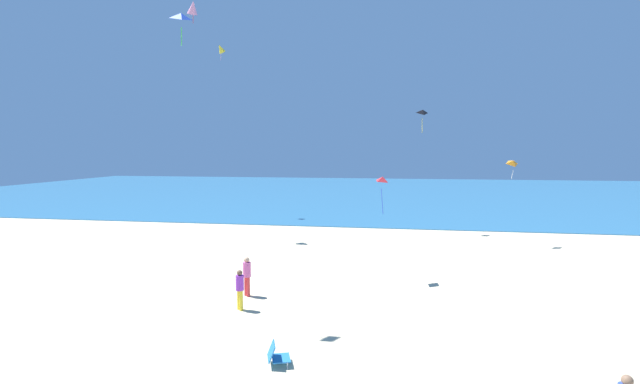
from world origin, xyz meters
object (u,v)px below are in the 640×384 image
object	(u,v)px
beach_chair_near_camera	(276,355)
person_3	(240,287)
kite_blue	(181,16)
kite_black	(423,112)
kite_red	(383,179)
kite_orange	(514,163)
kite_yellow	(221,49)
person_0	(247,274)
kite_pink	(193,8)

from	to	relation	value
beach_chair_near_camera	person_3	world-z (taller)	person_3
kite_blue	kite_black	bearing A→B (deg)	64.12
kite_black	kite_red	bearing A→B (deg)	-100.46
kite_orange	kite_red	world-z (taller)	kite_orange
person_3	kite_yellow	world-z (taller)	kite_yellow
kite_yellow	kite_orange	bearing A→B (deg)	-23.04
person_3	kite_yellow	xyz separation A→B (m)	(-9.76, 23.31, 13.82)
person_0	kite_pink	world-z (taller)	kite_pink
kite_blue	kite_yellow	size ratio (longest dim) A/B	0.73
kite_black	kite_red	xyz separation A→B (m)	(-2.35, -12.76, -3.99)
person_3	beach_chair_near_camera	bearing A→B (deg)	72.41
beach_chair_near_camera	kite_blue	xyz separation A→B (m)	(-4.05, 3.16, 10.02)
person_3	kite_black	world-z (taller)	kite_black
kite_pink	kite_blue	xyz separation A→B (m)	(6.24, -14.53, -4.90)
beach_chair_near_camera	person_3	xyz separation A→B (m)	(-2.43, 3.96, 0.58)
kite_blue	kite_black	size ratio (longest dim) A/B	0.64
kite_pink	kite_red	distance (m)	18.88
kite_red	kite_blue	bearing A→B (deg)	-139.22
person_0	kite_pink	xyz separation A→B (m)	(-7.60, 12.14, 14.28)
kite_orange	kite_black	size ratio (longest dim) A/B	0.72
kite_pink	kite_yellow	xyz separation A→B (m)	(-1.90, 9.59, -0.52)
person_3	kite_pink	size ratio (longest dim) A/B	0.99
kite_pink	kite_black	xyz separation A→B (m)	(15.19, 3.92, -6.67)
kite_black	kite_red	world-z (taller)	kite_black
beach_chair_near_camera	kite_blue	distance (m)	11.26
beach_chair_near_camera	kite_black	bearing A→B (deg)	58.06
beach_chair_near_camera	kite_red	distance (m)	10.14
beach_chair_near_camera	kite_red	world-z (taller)	kite_red
beach_chair_near_camera	kite_yellow	xyz separation A→B (m)	(-12.19, 27.28, 14.40)
person_0	person_3	size ratio (longest dim) A/B	1.07
person_0	kite_orange	world-z (taller)	kite_orange
kite_yellow	kite_black	bearing A→B (deg)	-18.36
kite_yellow	kite_red	world-z (taller)	kite_yellow
kite_blue	kite_pink	bearing A→B (deg)	113.24
beach_chair_near_camera	person_3	distance (m)	4.68
kite_orange	person_0	bearing A→B (deg)	-136.42
kite_yellow	kite_black	size ratio (longest dim) A/B	0.87
kite_blue	kite_red	xyz separation A→B (m)	(6.59, 5.69, -5.77)
kite_blue	kite_orange	xyz separation A→B (m)	(14.20, 14.62, -5.22)
kite_yellow	kite_black	distance (m)	19.03
person_0	kite_black	distance (m)	19.33
kite_red	kite_black	bearing A→B (deg)	79.54
kite_orange	kite_black	bearing A→B (deg)	143.91
kite_pink	person_3	bearing A→B (deg)	-60.22
person_0	kite_pink	distance (m)	20.23
kite_blue	kite_orange	bearing A→B (deg)	45.82
kite_pink	kite_yellow	bearing A→B (deg)	101.22
kite_pink	kite_orange	xyz separation A→B (m)	(20.45, 0.08, -10.12)
kite_yellow	kite_pink	bearing A→B (deg)	-78.78
person_0	kite_black	xyz separation A→B (m)	(7.59, 16.06, 7.61)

